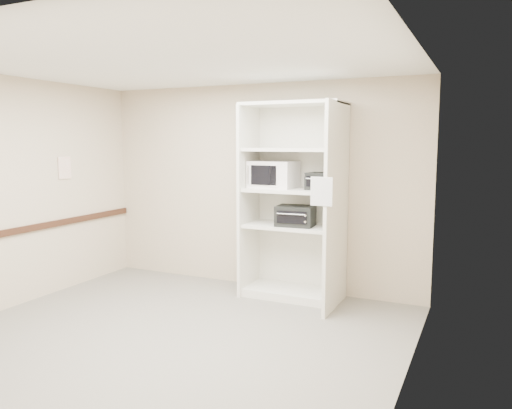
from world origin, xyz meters
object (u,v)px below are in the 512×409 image
at_px(shelving_unit, 296,208).
at_px(microwave, 274,174).
at_px(toaster_oven_upper, 323,181).
at_px(toaster_oven_lower, 296,216).

height_order(shelving_unit, microwave, shelving_unit).
xyz_separation_m(microwave, toaster_oven_upper, (0.66, -0.04, -0.06)).
distance_m(shelving_unit, toaster_oven_lower, 0.11).
bearing_deg(toaster_oven_lower, shelving_unit, 95.73).
xyz_separation_m(microwave, toaster_oven_lower, (0.34, -0.11, -0.49)).
xyz_separation_m(toaster_oven_upper, toaster_oven_lower, (-0.32, -0.07, -0.43)).
relative_size(microwave, toaster_oven_lower, 1.25).
relative_size(shelving_unit, toaster_oven_upper, 6.73).
xyz_separation_m(shelving_unit, toaster_oven_upper, (0.33, 0.01, 0.34)).
relative_size(toaster_oven_upper, toaster_oven_lower, 0.80).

